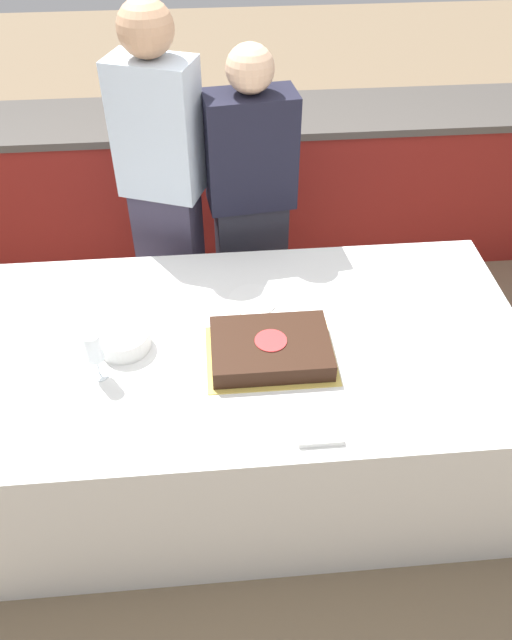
{
  "coord_description": "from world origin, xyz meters",
  "views": [
    {
      "loc": [
        -0.1,
        -1.69,
        2.38
      ],
      "look_at": [
        0.05,
        0.0,
        0.85
      ],
      "focal_mm": 35.0,
      "sensor_mm": 36.0,
      "label": 1
    }
  ],
  "objects_px": {
    "person_cutting_cake": "(251,213)",
    "person_standing_back": "(164,195)",
    "wine_glass": "(94,349)",
    "cake": "(271,349)",
    "plate_stack": "(124,340)"
  },
  "relations": [
    {
      "from": "person_cutting_cake",
      "to": "person_standing_back",
      "type": "relative_size",
      "value": 0.9
    },
    {
      "from": "person_standing_back",
      "to": "person_cutting_cake",
      "type": "bearing_deg",
      "value": -159.18
    },
    {
      "from": "plate_stack",
      "to": "wine_glass",
      "type": "distance_m",
      "value": 0.19
    },
    {
      "from": "person_cutting_cake",
      "to": "person_standing_back",
      "type": "bearing_deg",
      "value": -6.57
    },
    {
      "from": "wine_glass",
      "to": "person_standing_back",
      "type": "relative_size",
      "value": 0.11
    },
    {
      "from": "cake",
      "to": "person_standing_back",
      "type": "xyz_separation_m",
      "value": [
        -0.39,
        0.88,
        0.14
      ]
    },
    {
      "from": "cake",
      "to": "wine_glass",
      "type": "bearing_deg",
      "value": -176.06
    },
    {
      "from": "person_cutting_cake",
      "to": "person_standing_back",
      "type": "distance_m",
      "value": 0.41
    },
    {
      "from": "cake",
      "to": "plate_stack",
      "type": "relative_size",
      "value": 2.4
    },
    {
      "from": "person_cutting_cake",
      "to": "cake",
      "type": "bearing_deg",
      "value": 83.43
    },
    {
      "from": "plate_stack",
      "to": "person_standing_back",
      "type": "relative_size",
      "value": 0.11
    },
    {
      "from": "plate_stack",
      "to": "person_standing_back",
      "type": "distance_m",
      "value": 0.81
    },
    {
      "from": "person_cutting_cake",
      "to": "wine_glass",
      "type": "bearing_deg",
      "value": 49.72
    },
    {
      "from": "wine_glass",
      "to": "cake",
      "type": "bearing_deg",
      "value": 3.94
    },
    {
      "from": "cake",
      "to": "wine_glass",
      "type": "relative_size",
      "value": 2.42
    }
  ]
}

